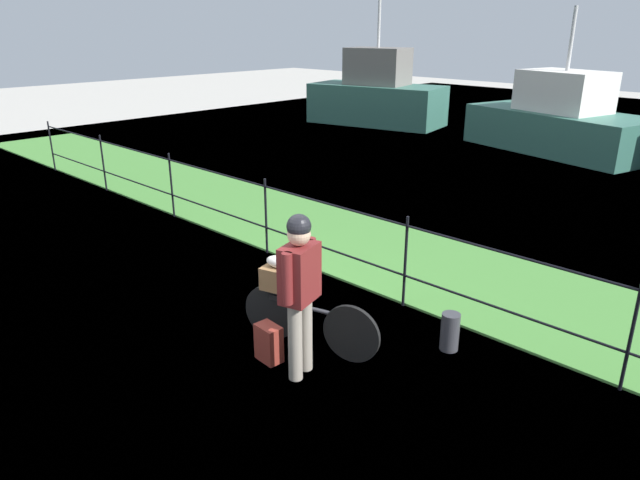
{
  "coord_description": "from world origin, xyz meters",
  "views": [
    {
      "loc": [
        5.07,
        -3.31,
        3.31
      ],
      "look_at": [
        0.59,
        1.33,
        0.9
      ],
      "focal_mm": 32.63,
      "sensor_mm": 36.0,
      "label": 1
    }
  ],
  "objects_px": {
    "mooring_bollard": "(450,332)",
    "moored_boat_far": "(377,96)",
    "wooden_crate": "(279,278)",
    "terrier_dog": "(280,261)",
    "backpack_on_paving": "(269,343)",
    "cyclist_person": "(300,282)",
    "moored_boat_mid": "(560,122)",
    "bicycle_main": "(308,321)"
  },
  "relations": [
    {
      "from": "mooring_bollard",
      "to": "moored_boat_far",
      "type": "xyz_separation_m",
      "value": [
        -10.07,
        11.26,
        0.74
      ]
    },
    {
      "from": "wooden_crate",
      "to": "terrier_dog",
      "type": "height_order",
      "value": "terrier_dog"
    },
    {
      "from": "backpack_on_paving",
      "to": "terrier_dog",
      "type": "bearing_deg",
      "value": 122.06
    },
    {
      "from": "cyclist_person",
      "to": "wooden_crate",
      "type": "bearing_deg",
      "value": 155.03
    },
    {
      "from": "terrier_dog",
      "to": "mooring_bollard",
      "type": "bearing_deg",
      "value": 38.63
    },
    {
      "from": "wooden_crate",
      "to": "backpack_on_paving",
      "type": "height_order",
      "value": "wooden_crate"
    },
    {
      "from": "wooden_crate",
      "to": "mooring_bollard",
      "type": "distance_m",
      "value": 1.92
    },
    {
      "from": "backpack_on_paving",
      "to": "moored_boat_mid",
      "type": "height_order",
      "value": "moored_boat_mid"
    },
    {
      "from": "bicycle_main",
      "to": "cyclist_person",
      "type": "distance_m",
      "value": 0.82
    },
    {
      "from": "bicycle_main",
      "to": "moored_boat_mid",
      "type": "distance_m",
      "value": 12.37
    },
    {
      "from": "moored_boat_far",
      "to": "wooden_crate",
      "type": "bearing_deg",
      "value": -55.19
    },
    {
      "from": "backpack_on_paving",
      "to": "moored_boat_mid",
      "type": "distance_m",
      "value": 12.78
    },
    {
      "from": "terrier_dog",
      "to": "backpack_on_paving",
      "type": "distance_m",
      "value": 0.86
    },
    {
      "from": "bicycle_main",
      "to": "moored_boat_far",
      "type": "distance_m",
      "value": 15.24
    },
    {
      "from": "cyclist_person",
      "to": "moored_boat_mid",
      "type": "height_order",
      "value": "moored_boat_mid"
    },
    {
      "from": "wooden_crate",
      "to": "moored_boat_far",
      "type": "height_order",
      "value": "moored_boat_far"
    },
    {
      "from": "bicycle_main",
      "to": "terrier_dog",
      "type": "relative_size",
      "value": 4.85
    },
    {
      "from": "wooden_crate",
      "to": "terrier_dog",
      "type": "distance_m",
      "value": 0.2
    },
    {
      "from": "terrier_dog",
      "to": "moored_boat_mid",
      "type": "relative_size",
      "value": 0.06
    },
    {
      "from": "wooden_crate",
      "to": "moored_boat_mid",
      "type": "xyz_separation_m",
      "value": [
        -2.1,
        12.21,
        0.04
      ]
    },
    {
      "from": "bicycle_main",
      "to": "wooden_crate",
      "type": "bearing_deg",
      "value": -164.31
    },
    {
      "from": "backpack_on_paving",
      "to": "mooring_bollard",
      "type": "height_order",
      "value": "mooring_bollard"
    },
    {
      "from": "moored_boat_mid",
      "to": "bicycle_main",
      "type": "bearing_deg",
      "value": -78.61
    },
    {
      "from": "mooring_bollard",
      "to": "cyclist_person",
      "type": "bearing_deg",
      "value": -119.76
    },
    {
      "from": "backpack_on_paving",
      "to": "wooden_crate",
      "type": "bearing_deg",
      "value": 125.49
    },
    {
      "from": "moored_boat_far",
      "to": "terrier_dog",
      "type": "bearing_deg",
      "value": -55.1
    },
    {
      "from": "bicycle_main",
      "to": "moored_boat_far",
      "type": "xyz_separation_m",
      "value": [
        -8.97,
        12.31,
        0.61
      ]
    },
    {
      "from": "moored_boat_far",
      "to": "moored_boat_mid",
      "type": "bearing_deg",
      "value": -1.72
    },
    {
      "from": "bicycle_main",
      "to": "backpack_on_paving",
      "type": "xyz_separation_m",
      "value": [
        -0.13,
        -0.44,
        -0.14
      ]
    },
    {
      "from": "cyclist_person",
      "to": "mooring_bollard",
      "type": "xyz_separation_m",
      "value": [
        0.82,
        1.43,
        -0.79
      ]
    },
    {
      "from": "cyclist_person",
      "to": "moored_boat_far",
      "type": "relative_size",
      "value": 0.35
    },
    {
      "from": "wooden_crate",
      "to": "moored_boat_far",
      "type": "relative_size",
      "value": 0.07
    },
    {
      "from": "terrier_dog",
      "to": "wooden_crate",
      "type": "bearing_deg",
      "value": -164.31
    },
    {
      "from": "wooden_crate",
      "to": "moored_boat_mid",
      "type": "distance_m",
      "value": 12.39
    },
    {
      "from": "terrier_dog",
      "to": "moored_boat_far",
      "type": "distance_m",
      "value": 15.12
    },
    {
      "from": "moored_boat_mid",
      "to": "wooden_crate",
      "type": "bearing_deg",
      "value": -80.24
    },
    {
      "from": "mooring_bollard",
      "to": "bicycle_main",
      "type": "bearing_deg",
      "value": -136.53
    },
    {
      "from": "cyclist_person",
      "to": "moored_boat_far",
      "type": "distance_m",
      "value": 15.71
    },
    {
      "from": "bicycle_main",
      "to": "mooring_bollard",
      "type": "bearing_deg",
      "value": 43.47
    },
    {
      "from": "terrier_dog",
      "to": "moored_boat_far",
      "type": "relative_size",
      "value": 0.07
    },
    {
      "from": "moored_boat_mid",
      "to": "moored_boat_far",
      "type": "xyz_separation_m",
      "value": [
        -6.53,
        0.2,
        0.16
      ]
    },
    {
      "from": "cyclist_person",
      "to": "backpack_on_paving",
      "type": "height_order",
      "value": "cyclist_person"
    }
  ]
}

